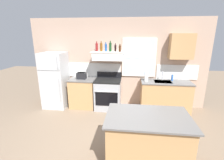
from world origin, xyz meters
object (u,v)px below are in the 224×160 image
object	(u,v)px
bottle_red_label_wine	(97,47)
bottle_dark_green_wine	(110,47)
dish_soap_bottle	(172,78)
toaster	(82,76)
bottle_blue_liqueur	(106,48)
bottle_brown_stout	(120,48)
paper_towel_roll	(146,76)
refrigerator	(55,80)
kitchen_island	(147,140)
stove_range	(108,94)
bottle_amber_wine	(101,47)
bottle_balsamic_dark	(115,48)

from	to	relation	value
bottle_red_label_wine	bottle_dark_green_wine	xyz separation A→B (m)	(0.41, -0.07, 0.01)
bottle_dark_green_wine	dish_soap_bottle	xyz separation A→B (m)	(1.82, 0.06, -0.87)
toaster	dish_soap_bottle	bearing A→B (deg)	2.04
bottle_blue_liqueur	bottle_brown_stout	bearing A→B (deg)	-5.69
paper_towel_roll	refrigerator	bearing A→B (deg)	-178.76
refrigerator	paper_towel_roll	distance (m)	2.78
bottle_red_label_wine	dish_soap_bottle	size ratio (longest dim) A/B	1.55
dish_soap_bottle	bottle_blue_liqueur	bearing A→B (deg)	-178.48
paper_towel_roll	kitchen_island	bearing A→B (deg)	-93.94
bottle_blue_liqueur	dish_soap_bottle	size ratio (longest dim) A/B	1.45
stove_range	bottle_dark_green_wine	size ratio (longest dim) A/B	3.61
bottle_amber_wine	bottle_blue_liqueur	bearing A→B (deg)	-5.99
kitchen_island	paper_towel_roll	bearing A→B (deg)	86.06
refrigerator	bottle_dark_green_wine	world-z (taller)	bottle_dark_green_wine
kitchen_island	bottle_blue_liqueur	bearing A→B (deg)	115.41
refrigerator	kitchen_island	xyz separation A→B (m)	(2.63, -2.09, -0.40)
paper_towel_roll	dish_soap_bottle	xyz separation A→B (m)	(0.75, 0.10, -0.04)
refrigerator	bottle_dark_green_wine	distance (m)	2.00
bottle_amber_wine	bottle_dark_green_wine	bearing A→B (deg)	-3.98
bottle_blue_liqueur	toaster	bearing A→B (deg)	-176.61
bottle_balsamic_dark	kitchen_island	size ratio (longest dim) A/B	0.17
stove_range	bottle_red_label_wine	xyz separation A→B (m)	(-0.35, 0.16, 1.40)
refrigerator	dish_soap_bottle	bearing A→B (deg)	2.60
toaster	bottle_red_label_wine	world-z (taller)	bottle_red_label_wine
stove_range	bottle_red_label_wine	distance (m)	1.45
refrigerator	paper_towel_roll	world-z (taller)	refrigerator
refrigerator	bottle_brown_stout	bearing A→B (deg)	1.96
bottle_red_label_wine	bottle_dark_green_wine	size ratio (longest dim) A/B	0.93
bottle_blue_liqueur	dish_soap_bottle	distance (m)	2.13
bottle_red_label_wine	bottle_brown_stout	size ratio (longest dim) A/B	1.28
bottle_brown_stout	kitchen_island	distance (m)	2.64
bottle_amber_wine	kitchen_island	xyz separation A→B (m)	(1.18, -2.21, -1.41)
bottle_dark_green_wine	paper_towel_roll	bearing A→B (deg)	-2.38
bottle_red_label_wine	bottle_amber_wine	world-z (taller)	bottle_amber_wine
bottle_dark_green_wine	dish_soap_bottle	distance (m)	2.02
bottle_amber_wine	bottle_balsamic_dark	distance (m)	0.41
paper_towel_roll	dish_soap_bottle	bearing A→B (deg)	7.55
toaster	paper_towel_roll	world-z (taller)	paper_towel_roll
bottle_amber_wine	bottle_blue_liqueur	world-z (taller)	bottle_amber_wine
bottle_dark_green_wine	bottle_balsamic_dark	size ratio (longest dim) A/B	1.30
bottle_amber_wine	bottle_brown_stout	xyz separation A→B (m)	(0.55, -0.06, -0.03)
stove_range	paper_towel_roll	bearing A→B (deg)	1.90
bottle_red_label_wine	bottle_balsamic_dark	bearing A→B (deg)	-3.09
stove_range	bottle_blue_liqueur	bearing A→B (deg)	127.94
paper_towel_roll	bottle_amber_wine	bearing A→B (deg)	177.30
bottle_amber_wine	bottle_dark_green_wine	xyz separation A→B (m)	(0.27, -0.02, 0.01)
refrigerator	dish_soap_bottle	distance (m)	3.54
dish_soap_bottle	kitchen_island	size ratio (longest dim) A/B	0.13
toaster	bottle_dark_green_wine	distance (m)	1.24
bottle_dark_green_wine	paper_towel_roll	world-z (taller)	bottle_dark_green_wine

